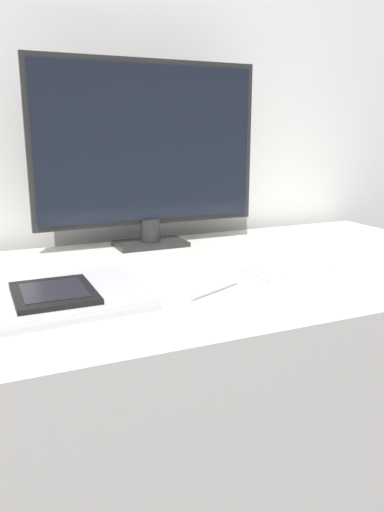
% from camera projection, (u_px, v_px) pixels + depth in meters
% --- Properties ---
extents(wall_back, '(3.60, 0.05, 2.40)m').
position_uv_depth(wall_back, '(112.00, 66.00, 1.33)').
color(wall_back, silver).
rests_on(wall_back, ground_plane).
extents(desk, '(1.55, 0.72, 0.74)m').
position_uv_depth(desk, '(176.00, 427.00, 1.15)').
color(desk, silver).
rests_on(desk, ground_plane).
extents(monitor, '(0.59, 0.11, 0.47)m').
position_uv_depth(monitor, '(148.00, 151.00, 1.26)').
color(monitor, '#262626').
rests_on(monitor, desk).
extents(keyboard, '(0.28, 0.12, 0.01)m').
position_uv_depth(keyboard, '(310.00, 268.00, 1.07)').
color(keyboard, silver).
rests_on(keyboard, desk).
extents(laptop, '(0.35, 0.26, 0.02)m').
position_uv_depth(laptop, '(45.00, 299.00, 0.86)').
color(laptop, '#BCBCC1').
rests_on(laptop, desk).
extents(ereader, '(0.13, 0.16, 0.01)m').
position_uv_depth(ereader, '(54.00, 293.00, 0.85)').
color(ereader, black).
rests_on(ereader, laptop).
extents(pen, '(0.12, 0.06, 0.01)m').
position_uv_depth(pen, '(215.00, 290.00, 0.93)').
color(pen, silver).
rests_on(pen, desk).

